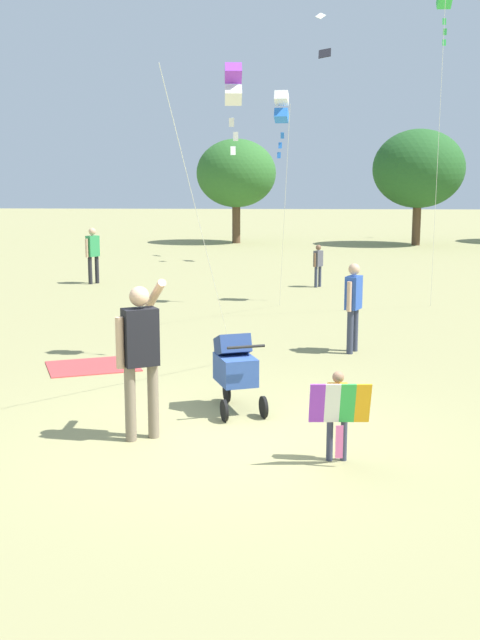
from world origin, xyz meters
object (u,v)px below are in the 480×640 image
Objects in this scene: person_couple_left at (93,251)px; picnic_blanket at (93,366)px; stroller at (235,366)px; person_adult_flyer at (140,348)px; kite_green_novelty at (281,108)px; kite_adult_black at (233,87)px; person_kid_running at (353,300)px; person_sitting_far at (318,262)px; child_with_butterfly_kite at (338,408)px.

picnic_blanket is at bearing -76.95° from person_couple_left.
person_adult_flyer is at bearing -131.30° from stroller.
kite_green_novelty reaches higher than person_adult_flyer.
kite_adult_black is 3.06× the size of person_kid_running.
stroller is 3.36m from picnic_blanket.
stroller is 11.56m from person_sitting_far.
child_with_butterfly_kite is 10.92m from kite_green_novelty.
child_with_butterfly_kite is at bearing -56.33° from stroller.
kite_adult_black is at bearing 13.00° from picnic_blanket.
person_adult_flyer reaches higher than person_sitting_far.
child_with_butterfly_kite is 5.47m from picnic_blanket.
person_sitting_far reaches higher than stroller.
kite_adult_black is at bearing 77.84° from person_adult_flyer.
stroller is 9.26m from kite_green_novelty.
person_kid_running is at bearing 58.28° from person_adult_flyer.
stroller is at bearing 48.70° from person_adult_flyer.
picnic_blanket is (-2.42, 2.25, -0.60)m from stroller.
kite_adult_black reaches higher than child_with_butterfly_kite.
kite_green_novelty is 4.23× the size of person_sitting_far.
stroller is at bearing -42.90° from picnic_blanket.
person_sitting_far is 0.75× the size of person_kid_running.
person_couple_left reaches higher than stroller.
person_couple_left is at bearing 111.43° from stroller.
child_with_butterfly_kite is at bearing -91.92° from person_sitting_far.
kite_adult_black reaches higher than person_adult_flyer.
kite_green_novelty is at bearing 85.91° from stroller.
child_with_butterfly_kite reaches higher than picnic_blanket.
person_sitting_far is 0.74× the size of person_couple_left.
kite_green_novelty is (1.63, 9.54, 3.43)m from person_adult_flyer.
kite_green_novelty is 6.19m from person_kid_running.
person_sitting_far is at bearing -3.39° from person_couple_left.
kite_green_novelty is (-0.60, 10.18, 3.91)m from child_with_butterfly_kite.
kite_green_novelty is 3.15× the size of person_kid_running.
picnic_blanket is at bearing 112.19° from person_adult_flyer.
kite_green_novelty is 7.22m from person_couple_left.
person_kid_running is at bearing 62.04° from stroller.
person_kid_running is (2.88, 4.66, -0.17)m from person_adult_flyer.
person_adult_flyer is 1.34× the size of picnic_blanket.
kite_adult_black is at bearing -97.90° from kite_green_novelty.
person_adult_flyer is at bearing -101.97° from person_sitting_far.
person_couple_left is 1.11× the size of picnic_blanket.
person_sitting_far is at bearing 91.48° from person_kid_running.
picnic_blanket is (-4.07, -9.19, -0.68)m from person_sitting_far.
kite_adult_black is at bearing -160.46° from person_kid_running.
person_adult_flyer is 12.90m from person_sitting_far.
kite_green_novelty is at bearing 63.74° from picnic_blanket.
person_kid_running is (0.21, -7.95, 0.23)m from person_sitting_far.
child_with_butterfly_kite is at bearing -97.00° from person_kid_running.
child_with_butterfly_kite is 0.64× the size of person_couple_left.
person_sitting_far is 0.82× the size of picnic_blanket.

